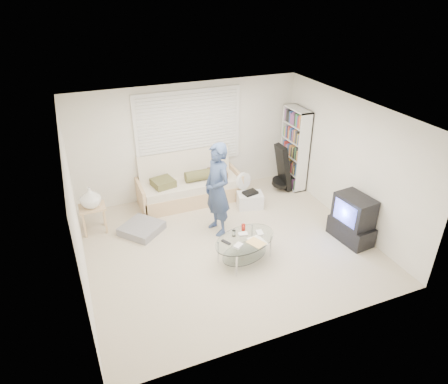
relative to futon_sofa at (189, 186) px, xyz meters
name	(u,v)px	position (x,y,z in m)	size (l,w,h in m)	color
ground	(228,245)	(0.15, -1.88, -0.35)	(5.00, 5.00, 0.00)	#C4B798
room_shell	(218,154)	(0.15, -1.40, 1.28)	(5.02, 4.52, 2.51)	silver
window_blinds	(189,128)	(0.15, 0.32, 1.20)	(2.32, 0.08, 1.62)	silver
futon_sofa	(189,186)	(0.00, 0.00, 0.00)	(2.20, 0.89, 1.08)	tan
grey_floor_pillow	(142,228)	(-1.25, -0.86, -0.28)	(0.69, 0.69, 0.15)	slate
side_table	(91,199)	(-2.07, -0.49, 0.36)	(0.48, 0.39, 0.96)	tan
bookshelf	(295,148)	(2.47, -0.21, 0.58)	(0.29, 0.79, 1.87)	white
guitar_case	(283,171)	(2.12, -0.35, 0.14)	(0.41, 0.41, 1.10)	black
floor_fan	(243,184)	(1.12, -0.39, 0.03)	(0.40, 0.26, 0.65)	white
storage_bin	(250,200)	(1.11, -0.77, -0.19)	(0.60, 0.48, 0.37)	white
tv_unit	(353,219)	(2.35, -2.57, 0.09)	(0.54, 0.88, 0.91)	black
coffee_table	(245,243)	(0.25, -2.38, 0.00)	(1.36, 1.09, 0.56)	silver
standing_person	(217,190)	(0.14, -1.37, 0.55)	(0.66, 0.43, 1.81)	navy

